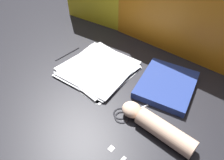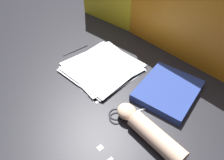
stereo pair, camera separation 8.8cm
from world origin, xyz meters
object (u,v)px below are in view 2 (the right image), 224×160
(paper_stack, at_px, (102,68))
(book_closed, at_px, (168,90))
(hand_forearm, at_px, (149,132))
(scissors, at_px, (121,115))

(paper_stack, bearing_deg, book_closed, 19.50)
(hand_forearm, bearing_deg, scissors, -175.61)
(book_closed, bearing_deg, paper_stack, -160.50)
(book_closed, bearing_deg, scissors, -101.17)
(paper_stack, relative_size, scissors, 2.17)
(scissors, bearing_deg, book_closed, 78.83)
(book_closed, xyz_separation_m, scissors, (-0.04, -0.23, -0.01))
(scissors, bearing_deg, paper_stack, 154.49)
(scissors, distance_m, hand_forearm, 0.13)
(scissors, height_order, hand_forearm, hand_forearm)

